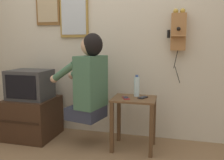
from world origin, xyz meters
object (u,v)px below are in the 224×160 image
(cell_phone_spare, at_px, (143,97))
(wall_phone_antique, at_px, (178,31))
(person, at_px, (89,79))
(framed_picture, at_px, (48,4))
(wall_mirror, at_px, (74,9))
(television, at_px, (30,84))
(cell_phone_held, at_px, (126,98))
(water_bottle, at_px, (137,86))

(cell_phone_spare, bearing_deg, wall_phone_antique, 66.57)
(person, distance_m, framed_picture, 1.23)
(person, height_order, wall_mirror, wall_mirror)
(television, xyz_separation_m, cell_phone_held, (1.21, -0.05, -0.09))
(framed_picture, height_order, wall_mirror, wall_mirror)
(cell_phone_held, height_order, cell_phone_spare, same)
(wall_phone_antique, height_order, cell_phone_held, wall_phone_antique)
(wall_mirror, distance_m, water_bottle, 1.29)
(person, bearing_deg, television, 99.27)
(person, relative_size, wall_mirror, 1.35)
(framed_picture, bearing_deg, water_bottle, -13.13)
(wall_mirror, bearing_deg, water_bottle, -18.21)
(wall_phone_antique, distance_m, wall_mirror, 1.33)
(wall_phone_antique, distance_m, cell_phone_spare, 0.86)
(framed_picture, distance_m, wall_mirror, 0.38)
(framed_picture, height_order, cell_phone_spare, framed_picture)
(wall_phone_antique, height_order, wall_mirror, wall_mirror)
(person, relative_size, cell_phone_held, 6.99)
(wall_phone_antique, xyz_separation_m, wall_mirror, (-1.29, 0.04, 0.30))
(framed_picture, distance_m, cell_phone_held, 1.64)
(person, xyz_separation_m, framed_picture, (-0.72, 0.43, 0.91))
(person, xyz_separation_m, wall_phone_antique, (0.94, 0.38, 0.53))
(wall_mirror, relative_size, cell_phone_held, 5.20)
(person, relative_size, framed_picture, 1.76)
(television, distance_m, wall_phone_antique, 1.87)
(person, relative_size, cell_phone_spare, 6.99)
(framed_picture, distance_m, water_bottle, 1.61)
(person, xyz_separation_m, water_bottle, (0.51, 0.14, -0.08))
(television, distance_m, water_bottle, 1.31)
(television, xyz_separation_m, cell_phone_spare, (1.38, 0.02, -0.09))
(water_bottle, bearing_deg, framed_picture, 166.87)
(water_bottle, bearing_deg, cell_phone_spare, -40.00)
(person, relative_size, television, 1.99)
(cell_phone_spare, bearing_deg, framed_picture, -170.24)
(framed_picture, xyz_separation_m, water_bottle, (1.23, -0.29, -0.99))
(person, bearing_deg, water_bottle, -61.76)
(wall_mirror, bearing_deg, cell_phone_held, -28.61)
(person, xyz_separation_m, television, (-0.79, 0.05, -0.10))
(wall_phone_antique, relative_size, cell_phone_held, 6.11)
(television, height_order, cell_phone_held, television)
(wall_mirror, height_order, water_bottle, wall_mirror)
(wall_phone_antique, bearing_deg, cell_phone_spare, -138.32)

